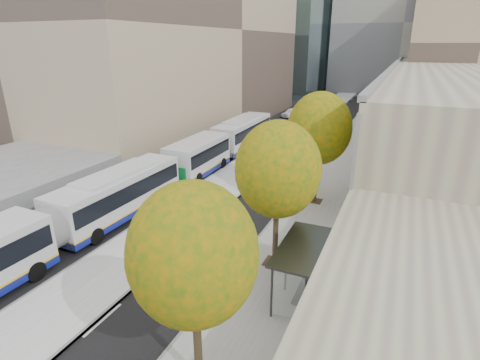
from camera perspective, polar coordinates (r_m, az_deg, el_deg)
The scene contains 13 objects.
bus_platform at distance 41.86m, azimuth 5.34°, elevation 4.95°, with size 4.25×150.00×0.15m, color #B1B1B1.
sidewalk at distance 40.17m, azimuth 16.22°, elevation 3.52°, with size 4.75×150.00×0.08m, color gray.
building_tan at distance 68.05m, azimuth 30.00°, elevation 11.66°, with size 18.00×92.00×8.00m, color gray.
building_midrise at distance 54.33m, azimuth -12.25°, elevation 21.34°, with size 24.00×46.00×25.00m, color tan.
building_far_block at distance 99.48m, azimuth 23.84°, elevation 20.91°, with size 30.00×18.00×30.00m, color gray.
bus_shelter at distance 17.11m, azimuth 10.00°, elevation -11.20°, with size 1.90×4.40×2.53m.
tree_b at distance 11.53m, azimuth -7.14°, elevation -11.21°, with size 4.00×4.00×6.97m.
tree_c at distance 18.11m, azimuth 5.79°, elevation 1.54°, with size 4.20×4.20×7.28m.
tree_d at distance 26.48m, azimuth 12.02°, elevation 7.66°, with size 4.40×4.40×7.60m.
bus_near at distance 23.38m, azimuth -24.59°, elevation -5.38°, with size 3.02×18.15×3.02m.
bus_far at distance 37.84m, azimuth -2.11°, elevation 5.93°, with size 2.80×18.69×3.11m.
cyclist at distance 18.39m, azimuth -10.31°, elevation -14.22°, with size 0.59×1.55×1.93m.
distant_car at distance 60.34m, azimuth 7.84°, elevation 10.15°, with size 1.62×4.02×1.37m, color white.
Camera 1 is at (8.83, -3.36, 11.01)m, focal length 28.00 mm.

